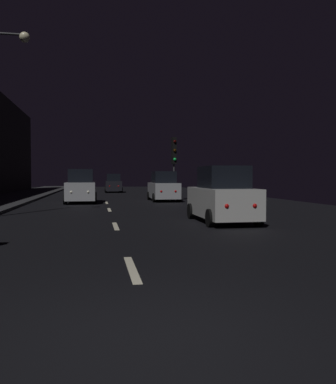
{
  "coord_description": "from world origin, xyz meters",
  "views": [
    {
      "loc": [
        -0.63,
        -4.42,
        1.7
      ],
      "look_at": [
        2.6,
        13.95,
        1.01
      ],
      "focal_mm": 37.95,
      "sensor_mm": 36.0,
      "label": 1
    }
  ],
  "objects_px": {
    "car_approaching_headlights": "(81,187)",
    "car_parked_right_far": "(164,187)",
    "car_parked_right_near": "(222,197)",
    "car_distant_taillights": "(113,184)",
    "streetlamp_overhead": "(2,96)",
    "traffic_light_far_right": "(174,155)"
  },
  "relations": [
    {
      "from": "traffic_light_far_right",
      "to": "car_parked_right_far",
      "type": "distance_m",
      "value": 2.45
    },
    {
      "from": "traffic_light_far_right",
      "to": "car_approaching_headlights",
      "type": "distance_m",
      "value": 6.97
    },
    {
      "from": "car_approaching_headlights",
      "to": "car_parked_right_near",
      "type": "relative_size",
      "value": 1.05
    },
    {
      "from": "car_approaching_headlights",
      "to": "car_parked_right_far",
      "type": "bearing_deg",
      "value": 100.08
    },
    {
      "from": "car_approaching_headlights",
      "to": "car_parked_right_far",
      "type": "height_order",
      "value": "car_approaching_headlights"
    },
    {
      "from": "streetlamp_overhead",
      "to": "car_parked_right_far",
      "type": "xyz_separation_m",
      "value": [
        8.6,
        9.95,
        -4.2
      ]
    },
    {
      "from": "streetlamp_overhead",
      "to": "car_parked_right_far",
      "type": "relative_size",
      "value": 1.9
    },
    {
      "from": "streetlamp_overhead",
      "to": "car_approaching_headlights",
      "type": "relative_size",
      "value": 1.8
    },
    {
      "from": "traffic_light_far_right",
      "to": "car_approaching_headlights",
      "type": "relative_size",
      "value": 1.04
    },
    {
      "from": "car_approaching_headlights",
      "to": "traffic_light_far_right",
      "type": "bearing_deg",
      "value": 100.98
    },
    {
      "from": "car_parked_right_near",
      "to": "car_distant_taillights",
      "type": "bearing_deg",
      "value": 5.35
    },
    {
      "from": "traffic_light_far_right",
      "to": "car_parked_right_near",
      "type": "relative_size",
      "value": 1.09
    },
    {
      "from": "car_parked_right_near",
      "to": "car_distant_taillights",
      "type": "xyz_separation_m",
      "value": [
        -2.85,
        30.42,
        -0.03
      ]
    },
    {
      "from": "traffic_light_far_right",
      "to": "car_parked_right_far",
      "type": "xyz_separation_m",
      "value": [
        -0.8,
        -0.25,
        -2.3
      ]
    },
    {
      "from": "streetlamp_overhead",
      "to": "car_distant_taillights",
      "type": "height_order",
      "value": "streetlamp_overhead"
    },
    {
      "from": "streetlamp_overhead",
      "to": "car_parked_right_far",
      "type": "height_order",
      "value": "streetlamp_overhead"
    },
    {
      "from": "car_parked_right_far",
      "to": "streetlamp_overhead",
      "type": "bearing_deg",
      "value": 139.17
    },
    {
      "from": "streetlamp_overhead",
      "to": "car_parked_right_near",
      "type": "relative_size",
      "value": 1.89
    },
    {
      "from": "car_distant_taillights",
      "to": "streetlamp_overhead",
      "type": "bearing_deg",
      "value": 167.87
    },
    {
      "from": "car_approaching_headlights",
      "to": "car_parked_right_far",
      "type": "relative_size",
      "value": 1.05
    },
    {
      "from": "traffic_light_far_right",
      "to": "car_parked_right_near",
      "type": "bearing_deg",
      "value": -12.17
    },
    {
      "from": "car_approaching_headlights",
      "to": "car_parked_right_near",
      "type": "height_order",
      "value": "car_approaching_headlights"
    }
  ]
}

